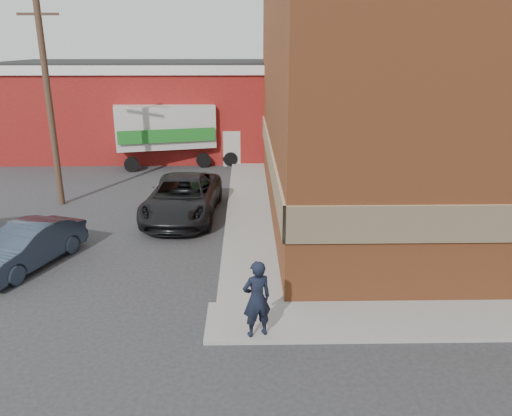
% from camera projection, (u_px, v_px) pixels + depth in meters
% --- Properties ---
extents(ground, '(90.00, 90.00, 0.00)m').
position_uv_depth(ground, '(228.00, 306.00, 13.22)').
color(ground, '#28282B').
rests_on(ground, ground).
extents(brick_building, '(14.25, 18.25, 9.36)m').
position_uv_depth(brick_building, '(440.00, 93.00, 20.44)').
color(brick_building, brown).
rests_on(brick_building, ground).
extents(sidewalk_west, '(1.80, 18.00, 0.12)m').
position_uv_depth(sidewalk_west, '(249.00, 202.00, 21.76)').
color(sidewalk_west, gray).
rests_on(sidewalk_west, ground).
extents(warehouse, '(16.30, 8.30, 5.60)m').
position_uv_depth(warehouse, '(142.00, 107.00, 31.21)').
color(warehouse, maroon).
rests_on(warehouse, ground).
extents(utility_pole, '(2.00, 0.26, 9.00)m').
position_uv_depth(utility_pole, '(48.00, 92.00, 20.14)').
color(utility_pole, '#4B3525').
rests_on(utility_pole, ground).
extents(man, '(0.80, 0.66, 1.88)m').
position_uv_depth(man, '(257.00, 299.00, 11.43)').
color(man, black).
rests_on(man, sidewalk_south).
extents(sedan, '(2.74, 4.31, 1.34)m').
position_uv_depth(sedan, '(27.00, 246.00, 15.41)').
color(sedan, '#2D3A4C').
rests_on(sedan, ground).
extents(suv_a, '(2.95, 5.88, 1.60)m').
position_uv_depth(suv_a, '(183.00, 197.00, 19.84)').
color(suv_a, black).
rests_on(suv_a, ground).
extents(box_truck, '(7.25, 3.63, 3.44)m').
position_uv_depth(box_truck, '(177.00, 131.00, 27.87)').
color(box_truck, beige).
rests_on(box_truck, ground).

